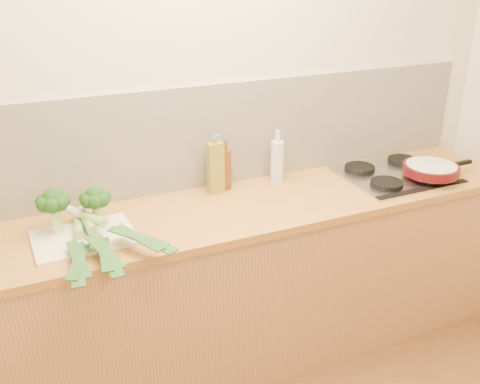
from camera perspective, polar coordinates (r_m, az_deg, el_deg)
name	(u,v)px	position (r m, az deg, el deg)	size (l,w,h in m)	color
room_shell	(203,138)	(2.75, -4.00, 5.78)	(3.50, 3.50, 3.50)	beige
counter	(226,286)	(2.82, -1.51, -9.97)	(3.20, 0.62, 0.90)	#B08149
gas_hob	(395,174)	(3.08, 16.23, 1.89)	(0.58, 0.50, 0.04)	silver
chopping_board	(84,238)	(2.42, -16.32, -4.68)	(0.42, 0.31, 0.01)	white
broccoli_left	(53,203)	(2.43, -19.32, -1.08)	(0.14, 0.15, 0.20)	#A7CA75
broccoli_right	(95,199)	(2.46, -15.20, -0.71)	(0.14, 0.14, 0.18)	#A7CA75
leek_front	(78,237)	(2.36, -16.87, -4.60)	(0.15, 0.64, 0.04)	white
leek_mid	(94,233)	(2.34, -15.32, -4.23)	(0.12, 0.63, 0.04)	white
leek_back	(105,224)	(2.36, -14.20, -3.33)	(0.37, 0.59, 0.04)	white
skillet	(431,169)	(3.07, 19.73, 2.34)	(0.44, 0.30, 0.05)	#4A0C0F
oil_tin	(216,168)	(2.71, -2.61, 2.59)	(0.08, 0.05, 0.30)	olive
glass_bottle	(277,160)	(2.87, 3.97, 3.39)	(0.07, 0.07, 0.28)	silver
amber_bottle	(225,169)	(2.77, -1.60, 2.51)	(0.06, 0.06, 0.26)	#5E3611
water_bottle	(218,169)	(2.75, -2.41, 2.47)	(0.08, 0.08, 0.28)	silver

